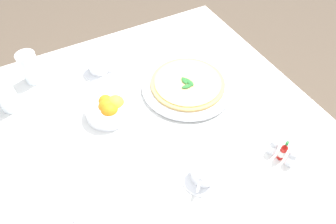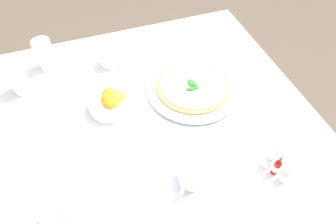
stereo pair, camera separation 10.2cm
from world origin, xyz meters
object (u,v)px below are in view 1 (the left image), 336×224
object	(u,v)px
water_glass_center_back	(31,69)
hot_sauce_bottle	(283,151)
water_glass_left_edge	(7,98)
salt_shaker	(273,147)
citrus_bowl	(109,108)
coffee_cup_right_edge	(98,66)
coffee_cup_far_left	(204,173)
pizza	(188,83)
pepper_shaker	(291,159)
pizza_plate	(187,86)

from	to	relation	value
water_glass_center_back	hot_sauce_bottle	bearing A→B (deg)	-140.35
water_glass_left_edge	salt_shaker	bearing A→B (deg)	-130.25
water_glass_left_edge	citrus_bowl	xyz separation A→B (m)	(-0.19, -0.29, -0.02)
coffee_cup_right_edge	hot_sauce_bottle	world-z (taller)	hot_sauce_bottle
water_glass_center_back	water_glass_left_edge	world-z (taller)	water_glass_center_back
coffee_cup_far_left	salt_shaker	distance (m)	0.23
water_glass_center_back	hot_sauce_bottle	distance (m)	0.91
pizza	citrus_bowl	bearing A→B (deg)	87.04
pizza	water_glass_left_edge	world-z (taller)	water_glass_left_edge
water_glass_left_edge	salt_shaker	distance (m)	0.88
water_glass_left_edge	pepper_shaker	bearing A→B (deg)	-132.09
coffee_cup_far_left	salt_shaker	bearing A→B (deg)	-96.31
citrus_bowl	pepper_shaker	distance (m)	0.59
coffee_cup_far_left	citrus_bowl	bearing A→B (deg)	23.08
pizza	citrus_bowl	size ratio (longest dim) A/B	1.79
citrus_bowl	pepper_shaker	world-z (taller)	citrus_bowl
citrus_bowl	pepper_shaker	xyz separation A→B (m)	(-0.43, -0.40, -0.00)
pizza	coffee_cup_far_left	bearing A→B (deg)	156.64
pizza	pepper_shaker	xyz separation A→B (m)	(-0.42, -0.11, 0.00)
salt_shaker	pepper_shaker	xyz separation A→B (m)	(-0.06, -0.02, 0.00)
water_glass_center_back	coffee_cup_right_edge	bearing A→B (deg)	-107.76
coffee_cup_right_edge	salt_shaker	distance (m)	0.69
coffee_cup_far_left	coffee_cup_right_edge	size ratio (longest dim) A/B	1.00
water_glass_center_back	salt_shaker	bearing A→B (deg)	-139.69
pizza_plate	coffee_cup_right_edge	xyz separation A→B (m)	(0.23, 0.26, 0.02)
coffee_cup_right_edge	water_glass_center_back	bearing A→B (deg)	72.24
pepper_shaker	coffee_cup_far_left	bearing A→B (deg)	72.03
water_glass_center_back	water_glass_left_edge	xyz separation A→B (m)	(-0.10, 0.10, -0.01)
pepper_shaker	salt_shaker	bearing A→B (deg)	19.65
coffee_cup_far_left	pepper_shaker	world-z (taller)	same
hot_sauce_bottle	pizza_plate	bearing A→B (deg)	13.81
water_glass_left_edge	pizza	bearing A→B (deg)	-109.32
citrus_bowl	pizza_plate	bearing A→B (deg)	-92.94
coffee_cup_far_left	hot_sauce_bottle	distance (m)	0.25
citrus_bowl	salt_shaker	bearing A→B (deg)	-134.70
water_glass_center_back	pepper_shaker	world-z (taller)	water_glass_center_back
pizza	salt_shaker	size ratio (longest dim) A/B	4.78
water_glass_center_back	water_glass_left_edge	size ratio (longest dim) A/B	1.16
water_glass_center_back	hot_sauce_bottle	size ratio (longest dim) A/B	1.44
pizza	salt_shaker	bearing A→B (deg)	-166.64
water_glass_left_edge	hot_sauce_bottle	bearing A→B (deg)	-131.19
coffee_cup_far_left	coffee_cup_right_edge	world-z (taller)	coffee_cup_right_edge
coffee_cup_right_edge	citrus_bowl	size ratio (longest dim) A/B	0.87
water_glass_center_back	citrus_bowl	xyz separation A→B (m)	(-0.29, -0.19, -0.02)
water_glass_center_back	salt_shaker	xyz separation A→B (m)	(-0.67, -0.57, -0.03)
pizza_plate	citrus_bowl	xyz separation A→B (m)	(0.02, 0.30, 0.02)
coffee_cup_right_edge	pepper_shaker	xyz separation A→B (m)	(-0.65, -0.36, -0.01)
coffee_cup_right_edge	salt_shaker	bearing A→B (deg)	-150.19
coffee_cup_right_edge	water_glass_center_back	distance (m)	0.24
hot_sauce_bottle	citrus_bowl	bearing A→B (deg)	43.99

